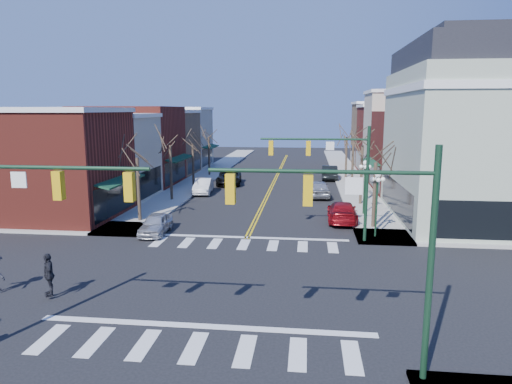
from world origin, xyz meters
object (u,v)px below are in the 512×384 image
(car_right_mid, at_px, (319,189))
(pedestrian_dark_a, at_px, (49,274))
(car_left_near, at_px, (156,224))
(car_left_mid, at_px, (203,186))
(car_left_far, at_px, (229,178))
(lamppost_corner, at_px, (377,193))
(car_right_far, at_px, (329,172))
(lamppost_midblock, at_px, (365,178))
(victorian_corner, at_px, (484,131))
(car_right_near, at_px, (342,212))

(car_right_mid, bearing_deg, pedestrian_dark_a, 58.79)
(car_left_near, height_order, car_left_mid, car_left_mid)
(car_left_far, height_order, car_right_mid, car_right_mid)
(lamppost_corner, distance_m, car_left_far, 24.08)
(car_left_mid, distance_m, car_left_far, 5.89)
(car_left_near, relative_size, car_right_far, 0.78)
(car_right_mid, distance_m, pedestrian_dark_a, 27.93)
(car_left_far, distance_m, car_right_mid, 11.55)
(car_left_far, height_order, pedestrian_dark_a, pedestrian_dark_a)
(car_left_near, distance_m, car_right_mid, 18.12)
(car_left_far, xyz_separation_m, pedestrian_dark_a, (-2.50, -31.42, 0.34))
(lamppost_midblock, relative_size, car_right_mid, 0.92)
(victorian_corner, distance_m, car_right_far, 22.53)
(car_left_mid, relative_size, car_right_near, 0.87)
(lamppost_corner, height_order, car_left_near, lamppost_corner)
(car_right_far, bearing_deg, car_left_mid, 40.87)
(car_right_near, distance_m, car_right_mid, 9.65)
(pedestrian_dark_a, bearing_deg, car_left_mid, 145.26)
(pedestrian_dark_a, bearing_deg, lamppost_corner, 93.28)
(car_left_near, bearing_deg, car_left_far, 84.25)
(pedestrian_dark_a, bearing_deg, car_left_far, 142.71)
(lamppost_midblock, relative_size, car_right_near, 0.84)
(victorian_corner, xyz_separation_m, car_left_mid, (-22.90, 8.48, -5.92))
(victorian_corner, bearing_deg, lamppost_midblock, 176.55)
(victorian_corner, distance_m, lamppost_corner, 10.89)
(car_left_near, relative_size, car_right_mid, 0.83)
(victorian_corner, height_order, lamppost_midblock, victorian_corner)
(car_left_mid, bearing_deg, car_left_far, 68.83)
(victorian_corner, height_order, pedestrian_dark_a, victorian_corner)
(lamppost_midblock, bearing_deg, car_left_near, -154.02)
(car_left_near, bearing_deg, lamppost_midblock, 24.01)
(car_left_mid, height_order, car_left_far, car_left_far)
(car_left_near, relative_size, car_left_mid, 0.88)
(lamppost_corner, relative_size, car_left_mid, 0.97)
(car_right_near, height_order, car_right_mid, car_right_mid)
(lamppost_midblock, height_order, car_left_mid, lamppost_midblock)
(car_right_mid, xyz_separation_m, pedestrian_dark_a, (-12.18, -25.13, 0.29))
(car_left_mid, relative_size, car_right_mid, 0.95)
(victorian_corner, bearing_deg, car_left_far, 146.40)
(car_right_mid, bearing_deg, car_left_near, 47.08)
(lamppost_midblock, xyz_separation_m, car_left_mid, (-14.60, 7.98, -2.22))
(car_left_mid, bearing_deg, victorian_corner, -25.73)
(lamppost_midblock, bearing_deg, car_left_mid, 151.33)
(car_left_far, distance_m, pedestrian_dark_a, 31.52)
(victorian_corner, height_order, car_right_near, victorian_corner)
(lamppost_midblock, bearing_deg, pedestrian_dark_a, -131.10)
(car_left_mid, xyz_separation_m, car_left_far, (1.60, 5.67, 0.02))
(car_left_far, height_order, car_right_near, car_left_far)
(car_left_mid, relative_size, pedestrian_dark_a, 2.36)
(car_right_far, bearing_deg, car_left_far, 25.33)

